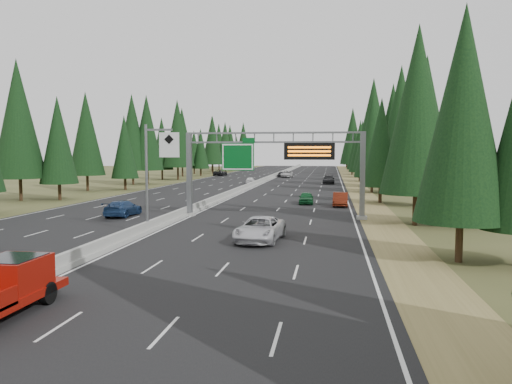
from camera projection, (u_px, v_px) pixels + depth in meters
road at (257, 185)px, 91.23m from camera, size 32.00×260.00×0.08m
shoulder_right at (356, 186)px, 88.59m from camera, size 3.60×260.00×0.06m
shoulder_left at (163, 184)px, 93.87m from camera, size 3.60×260.00×0.06m
median_barrier at (257, 183)px, 91.20m from camera, size 0.70×260.00×0.85m
sign_gantry at (281, 161)px, 45.02m from camera, size 16.75×0.98×7.80m
hov_sign_pole at (154, 170)px, 36.52m from camera, size 2.80×0.50×8.00m
tree_row_right at (383, 132)px, 83.91m from camera, size 12.51×237.79×18.94m
tree_row_left at (129, 136)px, 88.09m from camera, size 12.21×242.18×17.59m
silver_minivan at (260, 229)px, 33.55m from camera, size 3.19×6.02×1.61m
red_pickup at (5, 284)px, 18.46m from camera, size 2.19×6.14×2.00m
car_ahead_green at (306, 198)px, 57.77m from camera, size 1.76×4.14×1.40m
car_ahead_dkred at (340, 199)px, 55.30m from camera, size 1.73×4.65×1.52m
car_ahead_dkgrey at (329, 179)px, 94.66m from camera, size 2.26×5.53×1.60m
car_ahead_white at (287, 174)px, 118.80m from camera, size 2.67×5.72×1.59m
car_ahead_far at (282, 174)px, 121.65m from camera, size 1.92×4.04×1.33m
car_onc_blue at (123, 208)px, 46.57m from camera, size 2.15×5.16×1.49m
car_onc_white at (250, 181)px, 93.43m from camera, size 1.79×4.03×1.35m
car_onc_far at (220, 173)px, 127.08m from camera, size 2.93×5.65×1.52m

